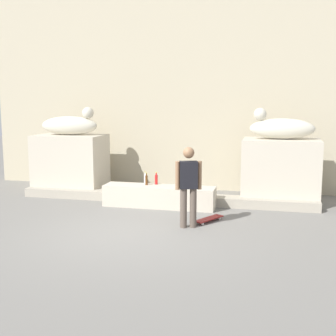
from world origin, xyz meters
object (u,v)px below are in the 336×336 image
Objects in this scene: statue_reclining_right at (281,128)px; bottle_green at (184,183)px; statue_reclining_left at (71,125)px; skater at (188,184)px; skateboard at (209,219)px; bottle_brown at (147,180)px; bottle_red at (156,179)px; bottle_clear at (145,179)px.

statue_reclining_right is 6.35× the size of bottle_green.
statue_reclining_left reaches higher than skater.
skateboard is 2.15m from bottle_brown.
skater is 2.14m from bottle_red.
statue_reclining_left is at bearing 156.94° from bottle_brown.
statue_reclining_left is at bearing 92.31° from skateboard.
skater is 1.68m from bottle_green.
statue_reclining_left is 5.69m from statue_reclining_right.
bottle_green is at bearing 65.79° from skateboard.
statue_reclining_right is 5.33× the size of bottle_red.
statue_reclining_right reaches higher than bottle_brown.
bottle_green is (-0.43, 1.60, -0.30)m from skater.
statue_reclining_right is at bearing 15.88° from bottle_clear.
statue_reclining_left is 5.38× the size of bottle_brown.
statue_reclining_right is at bearing 17.54° from bottle_red.
skateboard is (-1.45, -2.19, -1.85)m from statue_reclining_right.
skateboard is 2.61× the size of bottle_brown.
bottle_green reaches higher than skateboard.
bottle_red is at bearing -2.40° from bottle_clear.
statue_reclining_right reaches higher than skater.
skateboard is at bearing -39.66° from bottle_red.
statue_reclining_right is 5.33× the size of bottle_clear.
statue_reclining_right is 3.59m from bottle_brown.
statue_reclining_right is 2.81m from bottle_green.
skater reaches higher than bottle_brown.
skater reaches higher than bottle_clear.
skateboard is 2.28m from bottle_clear.
bottle_green is at bearing -13.62° from bottle_red.
bottle_green is at bearing -10.52° from bottle_clear.
bottle_brown is at bearing 86.56° from skateboard.
skateboard is 1.45m from bottle_green.
bottle_clear is (-0.29, 0.01, 0.00)m from bottle_red.
skater is 1.06m from skateboard.
skateboard is at bearing -33.17° from bottle_brown.
bottle_clear is at bearing 169.48° from bottle_green.
bottle_brown is (2.50, -1.07, -1.27)m from statue_reclining_left.
bottle_red is 0.75m from bottle_green.
skateboard is (0.35, 0.52, -0.86)m from skater.
statue_reclining_left reaches higher than bottle_red.
statue_reclining_left reaches higher than bottle_brown.
bottle_brown reaches higher than skateboard.
skateboard is at bearing -31.61° from statue_reclining_left.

